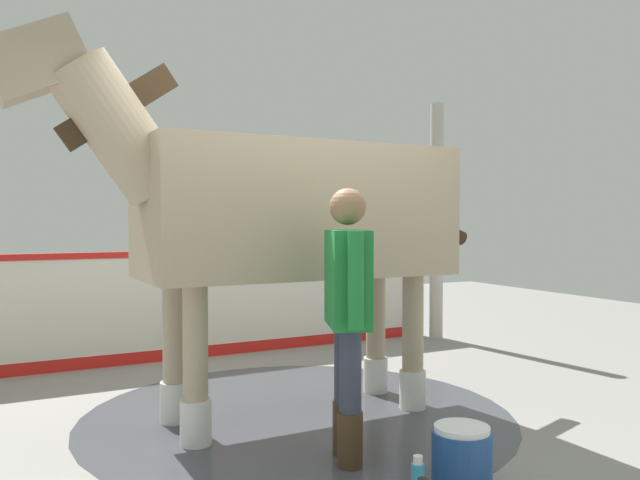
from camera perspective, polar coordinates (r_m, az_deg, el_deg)
name	(u,v)px	position (r m, az deg, el deg)	size (l,w,h in m)	color
ground_plane	(300,430)	(4.53, -1.78, -16.77)	(16.00, 16.00, 0.02)	gray
wet_patch	(298,415)	(4.82, -2.01, -15.48)	(3.15, 3.15, 0.00)	#42444C
barrier_wall	(203,307)	(6.78, -10.49, -6.00)	(5.56, 0.29, 1.12)	silver
roof_post_far	(437,221)	(7.79, 10.49, 1.66)	(0.16, 0.16, 2.85)	#B7B2A8
horse	(282,213)	(4.55, -3.47, 2.48)	(3.63, 1.02, 2.66)	tan
handler	(348,305)	(3.76, 2.50, -5.91)	(0.36, 0.63, 1.62)	#47331E
wash_bucket	(462,456)	(3.66, 12.69, -18.53)	(0.32, 0.32, 0.33)	#1E478C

